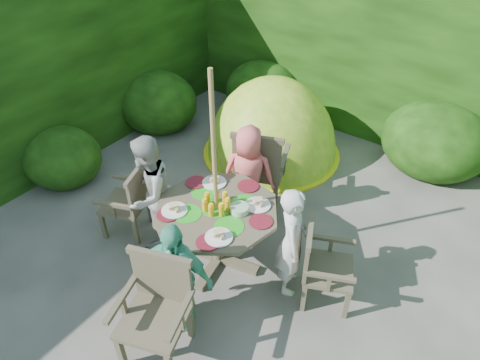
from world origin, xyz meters
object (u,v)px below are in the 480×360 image
Objects in this scene: garden_chair_back at (259,166)px; dome_tent at (271,153)px; child_left at (150,193)px; garden_chair_right at (321,264)px; garden_chair_left at (130,200)px; child_right at (292,242)px; patio_table at (217,217)px; child_front at (176,276)px; garden_chair_front at (157,307)px; child_back at (248,175)px; parasol_pole at (215,180)px.

dome_tent is at bearing -87.05° from garden_chair_back.
child_left is 2.37m from dome_tent.
garden_chair_left is at bearing 76.59° from garden_chair_right.
dome_tent is at bearing 8.72° from child_right.
garden_chair_left is (-1.09, -0.21, -0.17)m from patio_table.
garden_chair_right is 1.01× the size of garden_chair_left.
child_front is at bearing -93.12° from dome_tent.
garden_chair_back reaches higher than garden_chair_front.
child_front is 3.08m from dome_tent.
child_back reaches higher than garden_chair_front.
dome_tent is (0.42, 2.32, -0.46)m from garden_chair_left.
child_front is (-0.93, -0.99, 0.13)m from garden_chair_right.
child_left is 1.13m from child_back.
child_left is at bearing 129.74° from child_front.
child_front reaches higher than garden_chair_back.
garden_chair_back reaches higher than garden_chair_left.
dome_tent is (0.11, 2.27, -0.67)m from child_left.
child_back is at bearing 76.91° from garden_chair_back.
parasol_pole is 2.57× the size of garden_chair_left.
garden_chair_front is 3.35m from dome_tent.
garden_chair_right is at bearing 10.43° from patio_table.
parasol_pole is 1.80× the size of child_right.
child_right is at bearing 74.25° from garden_chair_right.
child_back reaches higher than garden_chair_left.
child_front is (0.31, -1.57, -0.02)m from child_back.
child_back is at bearing 101.35° from parasol_pole.
child_back is at bearing 84.74° from child_front.
garden_chair_front is at bearing 126.98° from child_right.
patio_table is at bearing 79.44° from garden_chair_back.
garden_chair_front is 0.40× the size of dome_tent.
garden_chair_front is at bearing 121.41° from garden_chair_right.
dome_tent is (-0.83, 2.90, -0.59)m from child_front.
garden_chair_right is at bearing 78.56° from garden_chair_left.
child_back is 1.56m from dome_tent.
child_left reaches higher than child_front.
garden_chair_left is at bearing -119.21° from dome_tent.
patio_table is 0.68× the size of parasol_pole.
child_left is at bearing 76.88° from garden_chair_right.
child_front is at bearing 112.71° from garden_chair_right.
child_left reaches higher than garden_chair_front.
garden_chair_left is 0.37m from child_left.
child_left is at bearing -168.58° from patio_table.
parasol_pole reaches higher than patio_table.
garden_chair_left is at bearing 73.07° from child_right.
garden_chair_right is at bearing 83.46° from child_left.
patio_table is at bearing -91.36° from dome_tent.
garden_chair_back is at bearing 137.14° from child_left.
garden_chair_back is 1.27m from dome_tent.
garden_chair_left is 1.91m from child_right.
child_front is at bearing 118.50° from child_right.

